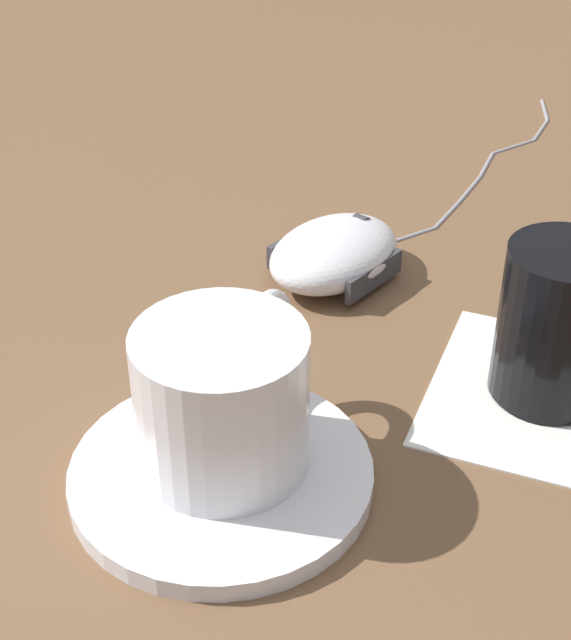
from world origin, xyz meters
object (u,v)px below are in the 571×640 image
Objects in this scene: coffee_cup at (224,397)px; drinking_glass at (557,323)px; saucer at (221,475)px; computer_mouse at (334,253)px.

coffee_cup is 0.18m from drinking_glass.
saucer is 0.04m from coffee_cup.
computer_mouse is 0.16m from drinking_glass.
computer_mouse is (-0.17, -0.07, -0.03)m from coffee_cup.
saucer is 1.31× the size of coffee_cup.
computer_mouse is at bearing -156.63° from saucer.
coffee_cup is (-0.01, -0.00, 0.04)m from saucer.
drinking_glass is (0.02, 0.16, 0.03)m from computer_mouse.
saucer is 1.70× the size of drinking_glass.
coffee_cup reaches higher than saucer.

